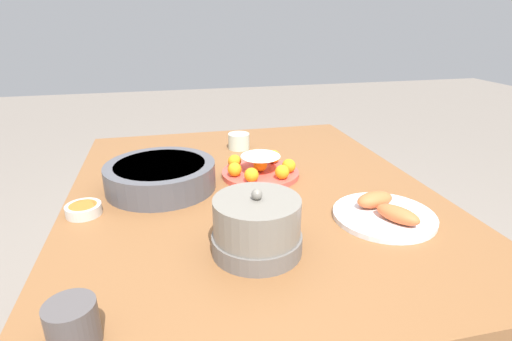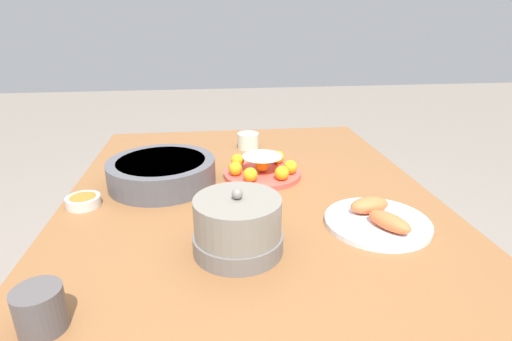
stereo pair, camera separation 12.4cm
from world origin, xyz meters
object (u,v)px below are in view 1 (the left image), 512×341
object	(u,v)px
cake_plate	(260,168)
cup_far	(73,325)
sauce_bowl	(84,209)
cup_near	(239,141)
seafood_platter	(384,213)
serving_bowl	(161,175)
warming_pot	(257,226)
dining_table	(251,215)

from	to	relation	value
cake_plate	cup_far	xyz separation A→B (m)	(-0.63, 0.46, 0.01)
sauce_bowl	cup_near	xyz separation A→B (m)	(0.45, -0.50, 0.02)
cake_plate	seafood_platter	size ratio (longest dim) A/B	0.96
serving_bowl	warming_pot	world-z (taller)	warming_pot
warming_pot	sauce_bowl	bearing A→B (deg)	56.08
cup_near	cup_far	bearing A→B (deg)	154.34
dining_table	warming_pot	bearing A→B (deg)	169.72
seafood_platter	cup_far	world-z (taller)	cup_far
seafood_platter	warming_pot	bearing A→B (deg)	101.76
dining_table	warming_pot	distance (m)	0.37
cup_far	warming_pot	xyz separation A→B (m)	(0.20, -0.35, 0.02)
serving_bowl	cup_far	distance (m)	0.62
serving_bowl	cup_near	size ratio (longest dim) A/B	3.98
serving_bowl	cup_far	size ratio (longest dim) A/B	4.04
dining_table	cup_far	world-z (taller)	cup_far
serving_bowl	sauce_bowl	bearing A→B (deg)	122.45
serving_bowl	seafood_platter	size ratio (longest dim) A/B	1.25
seafood_platter	cup_far	bearing A→B (deg)	111.13
cup_near	warming_pot	bearing A→B (deg)	172.36
warming_pot	dining_table	bearing A→B (deg)	-10.28
cake_plate	seafood_platter	xyz separation A→B (m)	(-0.36, -0.24, -0.01)
dining_table	serving_bowl	size ratio (longest dim) A/B	4.02
serving_bowl	dining_table	bearing A→B (deg)	-105.27
sauce_bowl	dining_table	bearing A→B (deg)	-83.04
cake_plate	sauce_bowl	world-z (taller)	cake_plate
dining_table	serving_bowl	distance (m)	0.30
serving_bowl	sauce_bowl	world-z (taller)	serving_bowl
sauce_bowl	cake_plate	bearing A→B (deg)	-73.05
cake_plate	warming_pot	bearing A→B (deg)	165.31
seafood_platter	cup_near	bearing A→B (deg)	21.82
sauce_bowl	seafood_platter	distance (m)	0.79
serving_bowl	sauce_bowl	distance (m)	0.24
cup_far	dining_table	bearing A→B (deg)	-37.55
serving_bowl	cup_near	distance (m)	0.44
dining_table	cup_far	xyz separation A→B (m)	(-0.53, 0.41, 0.13)
dining_table	warming_pot	world-z (taller)	warming_pot
cake_plate	cup_near	world-z (taller)	cake_plate
cup_far	serving_bowl	bearing A→B (deg)	-13.32
serving_bowl	seafood_platter	distance (m)	0.65
seafood_platter	serving_bowl	bearing A→B (deg)	59.69
cup_near	sauce_bowl	bearing A→B (deg)	131.84
dining_table	seafood_platter	bearing A→B (deg)	-130.71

